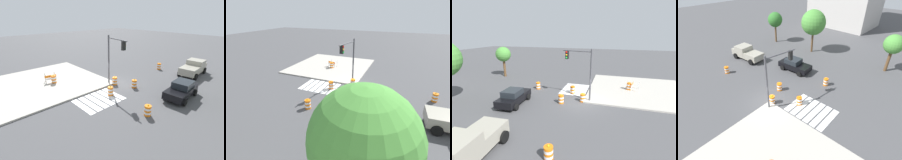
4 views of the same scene
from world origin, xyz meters
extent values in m
plane|color=#474749|center=(0.00, 0.00, 0.00)|extent=(120.00, 120.00, 0.00)
cube|color=#ADA89E|center=(6.00, -6.00, 0.07)|extent=(12.00, 12.00, 0.15)
cube|color=silver|center=(2.12, 1.80, 0.01)|extent=(0.60, 3.20, 0.02)
cube|color=silver|center=(2.88, 1.80, 0.01)|extent=(0.60, 3.20, 0.02)
cube|color=silver|center=(3.62, 1.80, 0.01)|extent=(0.60, 3.20, 0.02)
cube|color=silver|center=(4.38, 1.80, 0.01)|extent=(0.60, 3.20, 0.02)
cube|color=silver|center=(5.12, 1.80, 0.01)|extent=(0.60, 3.20, 0.02)
cube|color=silver|center=(5.88, 1.80, 0.01)|extent=(0.60, 3.20, 0.02)
cube|color=black|center=(-2.25, 6.84, 0.68)|extent=(4.40, 2.10, 0.70)
cube|color=#1E2328|center=(-2.50, 6.83, 1.33)|extent=(1.99, 1.71, 0.60)
cylinder|color=black|center=(-0.96, 7.88, 0.33)|extent=(0.67, 0.28, 0.66)
cylinder|color=black|center=(-0.84, 5.98, 0.33)|extent=(0.67, 0.28, 0.66)
cylinder|color=black|center=(-3.65, 7.71, 0.33)|extent=(0.67, 0.28, 0.66)
cylinder|color=black|center=(-3.54, 5.81, 0.33)|extent=(0.67, 0.28, 0.66)
cube|color=gray|center=(-8.49, 4.94, 0.87)|extent=(2.60, 2.13, 0.90)
cube|color=gray|center=(-10.59, 4.83, 1.17)|extent=(2.00, 2.10, 1.50)
cylinder|color=black|center=(-7.94, 3.95, 0.42)|extent=(0.85, 0.34, 0.84)
cylinder|color=black|center=(-8.05, 5.98, 0.42)|extent=(0.85, 0.34, 0.84)
cylinder|color=orange|center=(2.74, 6.50, 0.09)|extent=(0.56, 0.56, 0.18)
cylinder|color=white|center=(2.74, 6.50, 0.27)|extent=(0.56, 0.56, 0.18)
cylinder|color=orange|center=(2.74, 6.50, 0.45)|extent=(0.56, 0.56, 0.18)
cylinder|color=white|center=(2.74, 6.50, 0.63)|extent=(0.56, 0.56, 0.18)
cylinder|color=orange|center=(2.74, 6.50, 0.81)|extent=(0.56, 0.56, 0.18)
sphere|color=yellow|center=(2.74, 6.50, 0.96)|extent=(0.12, 0.12, 0.12)
cylinder|color=orange|center=(0.32, 0.11, 0.09)|extent=(0.56, 0.56, 0.18)
cylinder|color=white|center=(0.32, 0.11, 0.27)|extent=(0.56, 0.56, 0.18)
cylinder|color=orange|center=(0.32, 0.11, 0.45)|extent=(0.56, 0.56, 0.18)
cylinder|color=white|center=(0.32, 0.11, 0.63)|extent=(0.56, 0.56, 0.18)
cylinder|color=orange|center=(0.32, 0.11, 0.81)|extent=(0.56, 0.56, 0.18)
sphere|color=yellow|center=(0.32, 0.11, 0.96)|extent=(0.12, 0.12, 0.12)
cylinder|color=orange|center=(2.51, 1.77, 0.09)|extent=(0.56, 0.56, 0.18)
cylinder|color=white|center=(2.51, 1.77, 0.27)|extent=(0.56, 0.56, 0.18)
cylinder|color=orange|center=(2.51, 1.77, 0.45)|extent=(0.56, 0.56, 0.18)
cylinder|color=white|center=(2.51, 1.77, 0.63)|extent=(0.56, 0.56, 0.18)
cylinder|color=orange|center=(2.51, 1.77, 0.81)|extent=(0.56, 0.56, 0.18)
sphere|color=yellow|center=(2.51, 1.77, 0.96)|extent=(0.12, 0.12, 0.12)
cylinder|color=orange|center=(-0.69, 2.22, 0.09)|extent=(0.56, 0.56, 0.18)
cylinder|color=white|center=(-0.69, 2.22, 0.27)|extent=(0.56, 0.56, 0.18)
cylinder|color=orange|center=(-0.69, 2.22, 0.45)|extent=(0.56, 0.56, 0.18)
cylinder|color=white|center=(-0.69, 2.22, 0.63)|extent=(0.56, 0.56, 0.18)
cylinder|color=orange|center=(-0.69, 2.22, 0.81)|extent=(0.56, 0.56, 0.18)
sphere|color=yellow|center=(-0.69, 2.22, 0.96)|extent=(0.12, 0.12, 0.12)
cylinder|color=orange|center=(-8.52, 0.46, 0.09)|extent=(0.56, 0.56, 0.18)
cylinder|color=white|center=(-8.52, 0.46, 0.27)|extent=(0.56, 0.56, 0.18)
cylinder|color=orange|center=(-8.52, 0.46, 0.45)|extent=(0.56, 0.56, 0.18)
cylinder|color=white|center=(-8.52, 0.46, 0.63)|extent=(0.56, 0.56, 0.18)
cylinder|color=orange|center=(-8.52, 0.46, 0.81)|extent=(0.56, 0.56, 0.18)
sphere|color=yellow|center=(-8.52, 0.46, 0.96)|extent=(0.12, 0.12, 0.12)
cylinder|color=orange|center=(5.46, -4.89, 0.24)|extent=(0.56, 0.56, 0.18)
cylinder|color=white|center=(5.46, -4.89, 0.42)|extent=(0.56, 0.56, 0.18)
cylinder|color=orange|center=(5.46, -4.89, 0.60)|extent=(0.56, 0.56, 0.18)
cylinder|color=white|center=(5.46, -4.89, 0.78)|extent=(0.56, 0.56, 0.18)
cylinder|color=orange|center=(5.46, -4.89, 0.96)|extent=(0.56, 0.56, 0.18)
sphere|color=yellow|center=(5.46, -4.89, 1.11)|extent=(0.12, 0.12, 0.12)
cube|color=silver|center=(5.11, -5.15, 0.65)|extent=(0.09, 0.09, 1.00)
cube|color=silver|center=(4.93, -5.83, 0.65)|extent=(0.09, 0.09, 1.00)
cube|color=silver|center=(6.18, -5.44, 0.65)|extent=(0.09, 0.09, 1.00)
cube|color=silver|center=(5.99, -6.12, 0.65)|extent=(0.09, 0.09, 1.00)
cube|color=orange|center=(5.65, -5.28, 0.90)|extent=(1.27, 0.38, 0.28)
cube|color=white|center=(5.65, -5.28, 0.60)|extent=(1.27, 0.38, 0.20)
cylinder|color=#4C4C51|center=(0.60, -0.60, 2.90)|extent=(0.18, 0.18, 5.50)
cylinder|color=#4C4C51|center=(0.88, 0.98, 5.35)|extent=(0.67, 3.17, 0.12)
cube|color=black|center=(1.07, 2.08, 4.90)|extent=(0.40, 0.34, 0.90)
sphere|color=red|center=(0.88, 2.11, 5.20)|extent=(0.20, 0.20, 0.20)
sphere|color=#F2A514|center=(0.88, 2.11, 4.90)|extent=(0.20, 0.20, 0.20)
sphere|color=green|center=(0.88, 2.11, 4.60)|extent=(0.20, 0.20, 0.20)
cylinder|color=brown|center=(7.02, 14.70, 1.46)|extent=(0.38, 0.38, 2.91)
sphere|color=#478C38|center=(7.02, 14.70, 3.75)|extent=(2.40, 2.40, 2.40)
camera|label=1|loc=(12.58, 12.84, 7.69)|focal=26.22mm
camera|label=2|loc=(-4.95, 17.61, 8.56)|focal=26.05mm
camera|label=3|loc=(-15.86, -2.72, 7.21)|focal=26.22mm
camera|label=4|loc=(10.52, -8.89, 11.66)|focal=27.59mm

